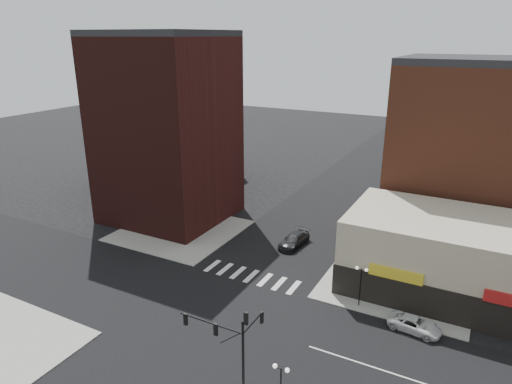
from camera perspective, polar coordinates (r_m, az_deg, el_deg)
The scene contains 14 objects.
ground at distance 45.09m, azimuth -5.64°, elevation -15.01°, with size 240.00×240.00×0.00m, color black.
road_ew at distance 45.08m, azimuth -5.64°, elevation -15.00°, with size 200.00×14.00×0.02m, color black.
road_ns at distance 45.08m, azimuth -5.64°, elevation -15.00°, with size 14.00×200.00×0.02m, color black.
sidewalk_nw at distance 62.92m, azimuth -9.44°, elevation -4.76°, with size 15.00×15.00×0.12m, color gray.
sidewalk_ne at distance 52.23m, azimuth 17.37°, elevation -10.66°, with size 15.00×15.00×0.12m, color gray.
building_nw at distance 64.88m, azimuth -11.09°, elevation 7.42°, with size 16.00×15.00×25.00m, color #361311.
building_nw_low at distance 86.02m, azimuth -11.17°, elevation 5.79°, with size 20.00×18.00×12.00m, color #361311.
building_ne_midrise at distance 61.99m, azimuth 25.21°, elevation 3.98°, with size 18.00×15.00×22.00m, color brown.
building_ne_row at distance 50.76m, azimuth 25.10°, elevation -8.44°, with size 24.20×12.20×8.00m.
traffic_signal at distance 33.64m, azimuth -2.81°, elevation -17.92°, with size 5.59×3.09×7.77m.
street_lamp_se_a at distance 33.22m, azimuth 3.12°, elevation -22.21°, with size 1.22×0.32×4.16m.
street_lamp_ne at distance 45.49m, azimuth 13.00°, elevation -10.26°, with size 1.22×0.32×4.16m.
white_suv at distance 44.80m, azimuth 19.24°, elevation -15.37°, with size 2.15×4.67×1.30m, color silver.
dark_sedan_north at distance 57.80m, azimuth 4.79°, elevation -5.99°, with size 2.21×5.45×1.58m, color black.
Camera 1 is at (21.22, -30.80, 25.18)m, focal length 32.00 mm.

